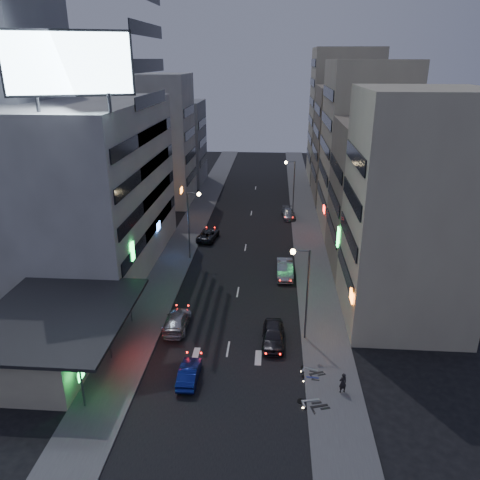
# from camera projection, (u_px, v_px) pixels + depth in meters

# --- Properties ---
(ground) EXTENTS (180.00, 180.00, 0.00)m
(ground) POSITION_uv_depth(u_px,v_px,m) (223.00, 381.00, 34.31)
(ground) COLOR black
(ground) RESTS_ON ground
(sidewalk_left) EXTENTS (4.00, 120.00, 0.12)m
(sidewalk_left) POSITION_uv_depth(u_px,v_px,m) (188.00, 234.00, 62.73)
(sidewalk_left) COLOR #4C4C4F
(sidewalk_left) RESTS_ON ground
(sidewalk_right) EXTENTS (4.00, 120.00, 0.12)m
(sidewalk_right) POSITION_uv_depth(u_px,v_px,m) (308.00, 237.00, 61.61)
(sidewalk_right) COLOR #4C4C4F
(sidewalk_right) RESTS_ON ground
(food_court) EXTENTS (11.00, 13.00, 3.88)m
(food_court) POSITION_uv_depth(u_px,v_px,m) (48.00, 335.00, 36.42)
(food_court) COLOR #C3BA98
(food_court) RESTS_ON ground
(white_building) EXTENTS (14.00, 24.00, 18.00)m
(white_building) POSITION_uv_depth(u_px,v_px,m) (86.00, 187.00, 50.83)
(white_building) COLOR beige
(white_building) RESTS_ON ground
(grey_tower) EXTENTS (10.00, 14.00, 34.00)m
(grey_tower) POSITION_uv_depth(u_px,v_px,m) (9.00, 108.00, 51.36)
(grey_tower) COLOR gray
(grey_tower) RESTS_ON ground
(shophouse_near) EXTENTS (10.00, 11.00, 20.00)m
(shophouse_near) POSITION_uv_depth(u_px,v_px,m) (411.00, 212.00, 39.39)
(shophouse_near) COLOR #C3BA98
(shophouse_near) RESTS_ON ground
(shophouse_mid) EXTENTS (11.00, 12.00, 16.00)m
(shophouse_mid) POSITION_uv_depth(u_px,v_px,m) (386.00, 197.00, 50.77)
(shophouse_mid) COLOR gray
(shophouse_mid) RESTS_ON ground
(shophouse_far) EXTENTS (10.00, 14.00, 22.00)m
(shophouse_far) POSITION_uv_depth(u_px,v_px,m) (363.00, 148.00, 61.80)
(shophouse_far) COLOR #C3BA98
(shophouse_far) RESTS_ON ground
(far_left_a) EXTENTS (11.00, 10.00, 20.00)m
(far_left_a) POSITION_uv_depth(u_px,v_px,m) (155.00, 141.00, 73.60)
(far_left_a) COLOR beige
(far_left_a) RESTS_ON ground
(far_left_b) EXTENTS (12.00, 10.00, 15.00)m
(far_left_b) POSITION_uv_depth(u_px,v_px,m) (171.00, 143.00, 86.63)
(far_left_b) COLOR gray
(far_left_b) RESTS_ON ground
(far_right_a) EXTENTS (11.00, 12.00, 18.00)m
(far_right_a) POSITION_uv_depth(u_px,v_px,m) (350.00, 144.00, 76.44)
(far_right_a) COLOR gray
(far_right_a) RESTS_ON ground
(far_right_b) EXTENTS (12.00, 12.00, 24.00)m
(far_right_b) POSITION_uv_depth(u_px,v_px,m) (343.00, 116.00, 88.33)
(far_right_b) COLOR #C3BA98
(far_right_b) RESTS_ON ground
(billboard) EXTENTS (9.52, 3.75, 6.20)m
(billboard) POSITION_uv_depth(u_px,v_px,m) (68.00, 64.00, 36.65)
(billboard) COLOR #595B60
(billboard) RESTS_ON white_building
(street_lamp_right_near) EXTENTS (1.60, 0.44, 8.02)m
(street_lamp_right_near) POSITION_uv_depth(u_px,v_px,m) (303.00, 281.00, 37.53)
(street_lamp_right_near) COLOR #595B60
(street_lamp_right_near) RESTS_ON sidewalk_right
(street_lamp_left) EXTENTS (1.60, 0.44, 8.02)m
(street_lamp_left) POSITION_uv_depth(u_px,v_px,m) (192.00, 216.00, 53.23)
(street_lamp_left) COLOR #595B60
(street_lamp_left) RESTS_ON sidewalk_left
(street_lamp_right_far) EXTENTS (1.60, 0.44, 8.02)m
(street_lamp_right_far) POSITION_uv_depth(u_px,v_px,m) (291.00, 180.00, 69.13)
(street_lamp_right_far) COLOR #595B60
(street_lamp_right_far) RESTS_ON sidewalk_right
(parked_car_right_near) EXTENTS (1.84, 4.57, 1.56)m
(parked_car_right_near) POSITION_uv_depth(u_px,v_px,m) (273.00, 335.00, 38.53)
(parked_car_right_near) COLOR #29282D
(parked_car_right_near) RESTS_ON ground
(parked_car_right_mid) EXTENTS (1.77, 4.94, 1.62)m
(parked_car_right_mid) POSITION_uv_depth(u_px,v_px,m) (285.00, 269.00, 50.52)
(parked_car_right_mid) COLOR #9EA0A6
(parked_car_right_mid) RESTS_ON ground
(parked_car_left) EXTENTS (2.78, 5.01, 1.33)m
(parked_car_left) POSITION_uv_depth(u_px,v_px,m) (208.00, 235.00, 60.86)
(parked_car_left) COLOR #28292E
(parked_car_left) RESTS_ON ground
(parked_car_right_far) EXTENTS (2.27, 4.58, 1.28)m
(parked_car_right_far) POSITION_uv_depth(u_px,v_px,m) (288.00, 214.00, 69.15)
(parked_car_right_far) COLOR gray
(parked_car_right_far) RESTS_ON ground
(road_car_blue) EXTENTS (1.36, 3.85, 1.27)m
(road_car_blue) POSITION_uv_depth(u_px,v_px,m) (189.00, 373.00, 34.13)
(road_car_blue) COLOR navy
(road_car_blue) RESTS_ON ground
(road_car_silver) EXTENTS (2.01, 4.91, 1.42)m
(road_car_silver) POSITION_uv_depth(u_px,v_px,m) (177.00, 321.00, 40.78)
(road_car_silver) COLOR #ADAFB6
(road_car_silver) RESTS_ON ground
(person) EXTENTS (0.66, 0.55, 1.56)m
(person) POSITION_uv_depth(u_px,v_px,m) (343.00, 383.00, 32.67)
(person) COLOR black
(person) RESTS_ON sidewalk_right
(scooter_black_a) EXTENTS (1.14, 1.96, 1.14)m
(scooter_black_a) POSITION_uv_depth(u_px,v_px,m) (328.00, 397.00, 31.63)
(scooter_black_a) COLOR black
(scooter_black_a) RESTS_ON sidewalk_right
(scooter_silver_a) EXTENTS (1.05, 2.01, 1.17)m
(scooter_silver_a) POSITION_uv_depth(u_px,v_px,m) (320.00, 391.00, 32.12)
(scooter_silver_a) COLOR #A2A6A9
(scooter_silver_a) RESTS_ON sidewalk_right
(scooter_blue) EXTENTS (0.70, 1.64, 0.97)m
(scooter_blue) POSITION_uv_depth(u_px,v_px,m) (320.00, 372.00, 34.28)
(scooter_blue) COLOR navy
(scooter_blue) RESTS_ON sidewalk_right
(scooter_black_b) EXTENTS (1.15, 1.81, 1.05)m
(scooter_black_b) POSITION_uv_depth(u_px,v_px,m) (323.00, 365.00, 34.98)
(scooter_black_b) COLOR black
(scooter_black_b) RESTS_ON sidewalk_right
(scooter_silver_b) EXTENTS (1.06, 1.77, 1.02)m
(scooter_silver_b) POSITION_uv_depth(u_px,v_px,m) (319.00, 364.00, 35.10)
(scooter_silver_b) COLOR #93959A
(scooter_silver_b) RESTS_ON sidewalk_right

